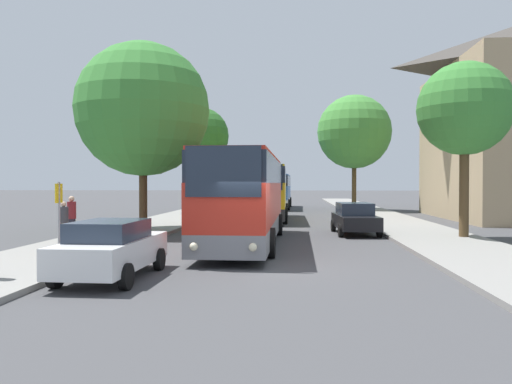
# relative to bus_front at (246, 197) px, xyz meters

# --- Properties ---
(ground_plane) EXTENTS (300.00, 300.00, 0.00)m
(ground_plane) POSITION_rel_bus_front_xyz_m (1.04, -5.15, -1.88)
(ground_plane) COLOR #424244
(ground_plane) RESTS_ON ground
(sidewalk_left) EXTENTS (4.00, 120.00, 0.15)m
(sidewalk_left) POSITION_rel_bus_front_xyz_m (-5.96, -5.15, -1.81)
(sidewalk_left) COLOR gray
(sidewalk_left) RESTS_ON ground_plane
(sidewalk_right) EXTENTS (4.00, 120.00, 0.15)m
(sidewalk_right) POSITION_rel_bus_front_xyz_m (8.04, -5.15, -1.81)
(sidewalk_right) COLOR gray
(sidewalk_right) RESTS_ON ground_plane
(bus_front) EXTENTS (2.78, 12.01, 3.54)m
(bus_front) POSITION_rel_bus_front_xyz_m (0.00, 0.00, 0.00)
(bus_front) COLOR gray
(bus_front) RESTS_ON ground_plane
(bus_middle) EXTENTS (2.93, 10.50, 3.54)m
(bus_middle) POSITION_rel_bus_front_xyz_m (0.08, 13.19, -0.00)
(bus_middle) COLOR #2D2D2D
(bus_middle) RESTS_ON ground_plane
(bus_rear) EXTENTS (2.88, 11.43, 3.26)m
(bus_rear) POSITION_rel_bus_front_xyz_m (0.21, 28.23, -0.14)
(bus_rear) COLOR silver
(bus_rear) RESTS_ON ground_plane
(parked_car_left_curb) EXTENTS (1.97, 4.27, 1.50)m
(parked_car_left_curb) POSITION_rel_bus_front_xyz_m (-2.73, -7.40, -1.10)
(parked_car_left_curb) COLOR silver
(parked_car_left_curb) RESTS_ON ground_plane
(parked_car_right_near) EXTENTS (2.10, 4.38, 1.51)m
(parked_car_right_near) POSITION_rel_bus_front_xyz_m (4.85, 4.36, -1.11)
(parked_car_right_near) COLOR black
(parked_car_right_near) RESTS_ON ground_plane
(bus_stop_sign) EXTENTS (0.08, 0.45, 2.34)m
(bus_stop_sign) POSITION_rel_bus_front_xyz_m (-5.34, -4.91, -0.27)
(bus_stop_sign) COLOR gray
(bus_stop_sign) RESTS_ON sidewalk_left
(pedestrian_waiting_near) EXTENTS (0.36, 0.36, 1.60)m
(pedestrian_waiting_near) POSITION_rel_bus_front_xyz_m (-6.94, -1.26, -0.93)
(pedestrian_waiting_near) COLOR #23232D
(pedestrian_waiting_near) RESTS_ON sidewalk_left
(pedestrian_waiting_far) EXTENTS (0.36, 0.36, 1.78)m
(pedestrian_waiting_far) POSITION_rel_bus_front_xyz_m (-7.17, -0.07, -0.83)
(pedestrian_waiting_far) COLOR #23232D
(pedestrian_waiting_far) RESTS_ON sidewalk_left
(tree_left_near) EXTENTS (4.57, 4.57, 8.38)m
(tree_left_near) POSITION_rel_bus_front_xyz_m (-5.59, 19.81, 4.34)
(tree_left_near) COLOR brown
(tree_left_near) RESTS_ON sidewalk_left
(tree_left_far) EXTENTS (6.55, 6.55, 9.20)m
(tree_left_far) POSITION_rel_bus_front_xyz_m (-5.48, 4.18, 4.18)
(tree_left_far) COLOR #47331E
(tree_left_far) RESTS_ON sidewalk_left
(tree_right_near) EXTENTS (4.00, 4.00, 7.51)m
(tree_right_near) POSITION_rel_bus_front_xyz_m (9.23, 2.21, 3.74)
(tree_right_near) COLOR #513D23
(tree_right_near) RESTS_ON sidewalk_right
(tree_right_mid) EXTENTS (6.51, 6.51, 10.10)m
(tree_right_mid) POSITION_rel_bus_front_xyz_m (7.23, 24.92, 5.10)
(tree_right_mid) COLOR #513D23
(tree_right_mid) RESTS_ON sidewalk_right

